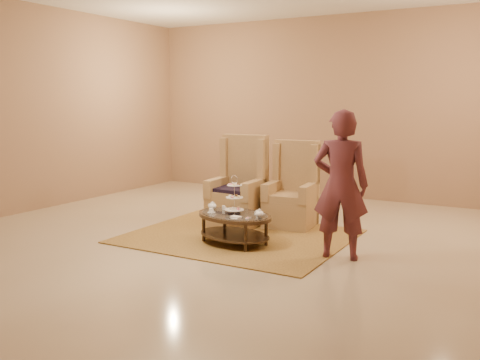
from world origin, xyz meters
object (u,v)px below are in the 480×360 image
Objects in this scene: armchair_left at (239,195)px; armchair_right at (293,198)px; person at (341,185)px; tea_table at (234,219)px.

armchair_left is 1.06× the size of armchair_right.
person is at bearing -53.14° from armchair_right.
person reaches higher than armchair_right.
armchair_left is 0.81m from armchair_right.
person is (1.19, -1.26, 0.46)m from armchair_right.
tea_table is 0.97× the size of armchair_right.
armchair_right is at bearing -61.62° from person.
tea_table is 1.16m from armchair_left.
armchair_right is at bearing 18.84° from armchair_left.
tea_table is at bearing -105.84° from armchair_right.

